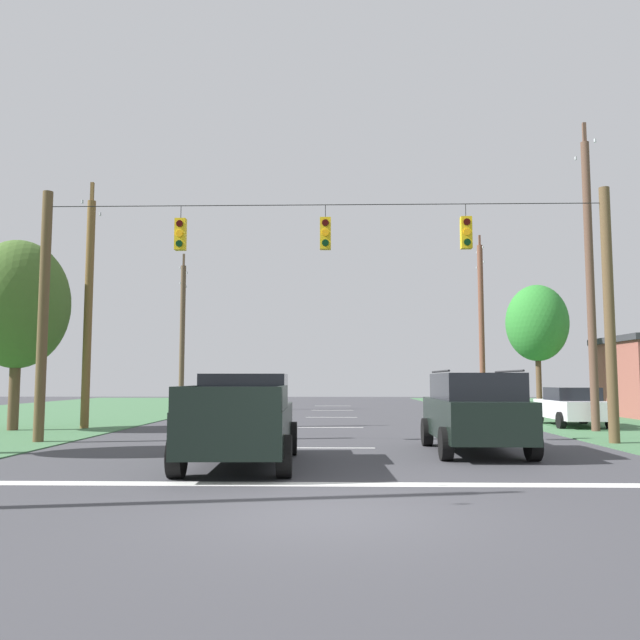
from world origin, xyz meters
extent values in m
plane|color=#3D3D42|center=(0.00, 0.00, 0.00)|extent=(120.00, 120.00, 0.00)
cube|color=white|center=(0.00, 2.39, 0.00)|extent=(14.31, 0.45, 0.01)
cube|color=white|center=(0.00, 8.39, 0.00)|extent=(2.50, 0.15, 0.01)
cube|color=white|center=(0.00, 15.79, 0.00)|extent=(2.50, 0.15, 0.01)
cube|color=white|center=(0.00, 22.42, 0.00)|extent=(2.50, 0.15, 0.01)
cube|color=white|center=(0.00, 29.61, 0.00)|extent=(2.50, 0.15, 0.01)
cube|color=white|center=(0.00, 36.17, 0.00)|extent=(2.50, 0.15, 0.01)
cylinder|color=brown|center=(-8.44, 9.63, 3.73)|extent=(0.30, 0.30, 7.46)
cylinder|color=brown|center=(8.12, 9.63, 3.73)|extent=(0.30, 0.30, 7.46)
cylinder|color=black|center=(-0.16, 9.63, 7.00)|extent=(16.56, 0.02, 0.02)
cylinder|color=black|center=(-4.40, 9.63, 6.80)|extent=(0.02, 0.02, 0.39)
cube|color=yellow|center=(-4.40, 9.63, 6.13)|extent=(0.32, 0.24, 0.95)
cylinder|color=#310503|center=(-4.40, 9.49, 6.42)|extent=(0.20, 0.04, 0.20)
cylinder|color=orange|center=(-4.40, 9.49, 6.12)|extent=(0.20, 0.04, 0.20)
cylinder|color=black|center=(-4.40, 9.49, 5.82)|extent=(0.20, 0.04, 0.20)
cylinder|color=black|center=(-0.09, 9.63, 6.80)|extent=(0.02, 0.02, 0.39)
cube|color=yellow|center=(-0.09, 9.63, 6.13)|extent=(0.32, 0.24, 0.95)
cylinder|color=#310503|center=(-0.09, 9.49, 6.42)|extent=(0.20, 0.04, 0.20)
cylinder|color=orange|center=(-0.09, 9.49, 6.12)|extent=(0.20, 0.04, 0.20)
cylinder|color=black|center=(-0.09, 9.49, 5.82)|extent=(0.20, 0.04, 0.20)
cylinder|color=black|center=(4.05, 9.63, 6.80)|extent=(0.02, 0.02, 0.39)
cube|color=yellow|center=(4.05, 9.63, 6.13)|extent=(0.32, 0.24, 0.95)
cylinder|color=#310503|center=(4.05, 9.49, 6.42)|extent=(0.20, 0.04, 0.20)
cylinder|color=orange|center=(4.05, 9.49, 6.12)|extent=(0.20, 0.04, 0.20)
cylinder|color=black|center=(4.05, 9.49, 5.82)|extent=(0.20, 0.04, 0.20)
cube|color=black|center=(-1.82, 4.89, 0.82)|extent=(2.19, 5.47, 0.85)
cube|color=black|center=(-1.84, 5.54, 1.60)|extent=(1.92, 1.96, 0.70)
cube|color=black|center=(-2.71, 3.51, 1.48)|extent=(0.18, 2.38, 0.45)
cube|color=black|center=(-0.83, 3.57, 1.48)|extent=(0.18, 2.38, 0.45)
cube|color=black|center=(-1.73, 2.24, 1.48)|extent=(1.96, 0.17, 0.45)
cylinder|color=black|center=(-2.88, 6.69, 0.40)|extent=(0.31, 0.81, 0.80)
cylinder|color=black|center=(-0.89, 6.76, 0.40)|extent=(0.31, 0.81, 0.80)
cylinder|color=black|center=(-2.76, 3.02, 0.40)|extent=(0.31, 0.81, 0.80)
cylinder|color=black|center=(-0.76, 3.09, 0.40)|extent=(0.31, 0.81, 0.80)
cube|color=black|center=(3.68, 7.36, 0.85)|extent=(2.00, 4.82, 0.95)
cube|color=black|center=(3.68, 7.21, 1.66)|extent=(1.83, 3.22, 0.65)
cylinder|color=black|center=(2.83, 7.22, 2.03)|extent=(0.08, 2.72, 0.05)
cylinder|color=black|center=(4.53, 7.20, 2.03)|extent=(0.08, 2.72, 0.05)
cylinder|color=black|center=(2.72, 9.00, 0.38)|extent=(0.27, 0.76, 0.76)
cylinder|color=black|center=(4.67, 8.98, 0.38)|extent=(0.27, 0.76, 0.76)
cylinder|color=black|center=(2.69, 5.74, 0.38)|extent=(0.27, 0.76, 0.76)
cylinder|color=black|center=(4.64, 5.72, 0.38)|extent=(0.27, 0.76, 0.76)
cube|color=silver|center=(9.46, 16.51, 0.67)|extent=(1.92, 4.35, 0.70)
cube|color=black|center=(9.46, 16.51, 1.27)|extent=(1.68, 2.14, 0.50)
cylinder|color=black|center=(8.60, 17.95, 0.32)|extent=(0.24, 0.65, 0.64)
cylinder|color=black|center=(10.39, 17.90, 0.32)|extent=(0.24, 0.65, 0.64)
cylinder|color=black|center=(8.52, 15.11, 0.32)|extent=(0.24, 0.65, 0.64)
cylinder|color=black|center=(10.32, 15.06, 0.32)|extent=(0.24, 0.65, 0.64)
cylinder|color=brown|center=(9.33, 13.96, 5.24)|extent=(0.29, 0.29, 10.47)
cube|color=brown|center=(9.33, 13.96, 10.07)|extent=(0.12, 0.12, 2.27)
cylinder|color=#B2B7BC|center=(9.33, 14.87, 10.19)|extent=(0.08, 0.08, 0.12)
cylinder|color=#B2B7BC|center=(9.33, 13.05, 10.19)|extent=(0.08, 0.08, 0.12)
cylinder|color=brown|center=(8.83, 28.99, 4.92)|extent=(0.32, 0.32, 9.84)
cube|color=brown|center=(8.83, 28.99, 9.44)|extent=(0.12, 0.12, 2.03)
cylinder|color=#B2B7BC|center=(8.83, 29.80, 9.56)|extent=(0.08, 0.08, 0.12)
cylinder|color=#B2B7BC|center=(8.83, 28.18, 9.56)|extent=(0.08, 0.08, 0.12)
cube|color=brown|center=(8.83, 28.99, 8.54)|extent=(0.12, 0.12, 2.39)
cylinder|color=#B2B7BC|center=(8.83, 29.95, 8.66)|extent=(0.08, 0.08, 0.12)
cylinder|color=#B2B7BC|center=(8.83, 28.03, 8.66)|extent=(0.08, 0.08, 0.12)
cylinder|color=brown|center=(-9.14, 14.84, 4.33)|extent=(0.31, 0.31, 8.66)
cube|color=brown|center=(-9.14, 14.84, 8.26)|extent=(0.12, 0.12, 2.25)
cylinder|color=#B2B7BC|center=(-9.14, 15.74, 8.38)|extent=(0.08, 0.08, 0.12)
cylinder|color=#B2B7BC|center=(-9.14, 13.94, 8.38)|extent=(0.08, 0.08, 0.12)
cylinder|color=brown|center=(-9.09, 29.53, 4.38)|extent=(0.31, 0.31, 8.77)
cube|color=brown|center=(-9.09, 29.53, 8.37)|extent=(0.12, 0.12, 2.28)
cylinder|color=#B2B7BC|center=(-9.09, 30.44, 8.49)|extent=(0.08, 0.08, 0.12)
cylinder|color=#B2B7BC|center=(-9.09, 28.61, 8.49)|extent=(0.08, 0.08, 0.12)
cube|color=brown|center=(-9.09, 29.53, 7.47)|extent=(0.12, 0.12, 1.89)
cylinder|color=#B2B7BC|center=(-9.09, 30.28, 7.59)|extent=(0.08, 0.08, 0.12)
cylinder|color=#B2B7BC|center=(-9.09, 28.77, 7.59)|extent=(0.08, 0.08, 0.12)
cylinder|color=brown|center=(-11.33, 13.83, 1.64)|extent=(0.38, 0.38, 3.28)
ellipsoid|color=#406027|center=(-11.33, 13.83, 4.56)|extent=(3.63, 3.63, 4.67)
cylinder|color=brown|center=(10.71, 24.57, 1.84)|extent=(0.29, 0.29, 3.68)
ellipsoid|color=#2D802F|center=(10.71, 24.57, 4.77)|extent=(3.19, 3.19, 3.99)
camera|label=1|loc=(0.21, -9.02, 1.82)|focal=36.05mm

